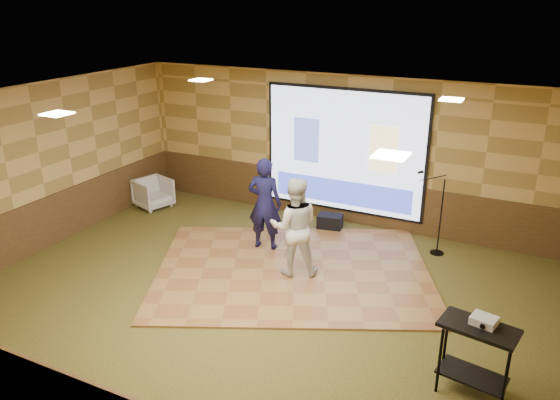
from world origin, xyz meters
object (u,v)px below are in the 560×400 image
at_px(projector_screen, 344,153).
at_px(banquet_chair, 153,193).
at_px(projector, 484,320).
at_px(dance_floor, 293,270).
at_px(player_right, 294,227).
at_px(av_table, 476,347).
at_px(mic_stand, 436,228).
at_px(duffel_bag, 330,222).
at_px(player_left, 265,204).

relative_size(projector_screen, banquet_chair, 4.67).
bearing_deg(projector, banquet_chair, 169.68).
relative_size(dance_floor, player_right, 2.74).
xyz_separation_m(projector_screen, av_table, (3.17, -4.22, -0.86)).
xyz_separation_m(dance_floor, projector, (3.18, -1.73, 0.93)).
distance_m(projector_screen, projector, 5.27).
distance_m(projector_screen, dance_floor, 2.83).
distance_m(dance_floor, projector, 3.74).
xyz_separation_m(av_table, mic_stand, (-1.14, 3.57, -0.13)).
bearing_deg(duffel_bag, projector_screen, 82.12).
height_order(mic_stand, duffel_bag, mic_stand).
bearing_deg(mic_stand, projector_screen, 138.27).
xyz_separation_m(projector_screen, player_left, (-0.81, -1.84, -0.59)).
relative_size(player_right, projector, 6.03).
height_order(projector, banquet_chair, projector).
relative_size(projector, duffel_bag, 0.57).
relative_size(dance_floor, av_table, 5.08).
bearing_deg(player_left, banquet_chair, -23.91).
relative_size(player_right, banquet_chair, 2.35).
height_order(dance_floor, duffel_bag, duffel_bag).
distance_m(projector_screen, duffel_bag, 1.41).
bearing_deg(banquet_chair, player_right, -91.12).
bearing_deg(mic_stand, projector, -95.44).
bearing_deg(av_table, player_right, 151.12).
height_order(projector_screen, player_right, projector_screen).
bearing_deg(player_left, projector, 140.10).
relative_size(projector_screen, av_table, 3.68).
xyz_separation_m(player_left, duffel_bag, (0.75, 1.37, -0.74)).
relative_size(dance_floor, duffel_bag, 9.43).
relative_size(player_right, mic_stand, 1.09).
distance_m(av_table, projector, 0.34).
relative_size(projector_screen, player_right, 1.99).
bearing_deg(dance_floor, projector_screen, 90.59).
height_order(dance_floor, player_left, player_left).
bearing_deg(banquet_chair, duffel_bag, -63.10).
bearing_deg(duffel_bag, banquet_chair, -171.59).
distance_m(dance_floor, duffel_bag, 1.95).
bearing_deg(player_left, av_table, 139.15).
xyz_separation_m(player_left, banquet_chair, (-3.19, 0.78, -0.56)).
height_order(projector_screen, duffel_bag, projector_screen).
bearing_deg(duffel_bag, mic_stand, -4.67).
xyz_separation_m(player_right, projector, (3.13, -1.64, 0.08)).
bearing_deg(player_right, banquet_chair, -45.72).
distance_m(banquet_chair, duffel_bag, 3.98).
bearing_deg(player_right, duffel_bag, -111.91).
bearing_deg(banquet_chair, projector_screen, -56.71).
relative_size(player_right, av_table, 1.85).
height_order(dance_floor, player_right, player_right).
bearing_deg(player_left, projector_screen, -123.90).
relative_size(player_right, duffel_bag, 3.44).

